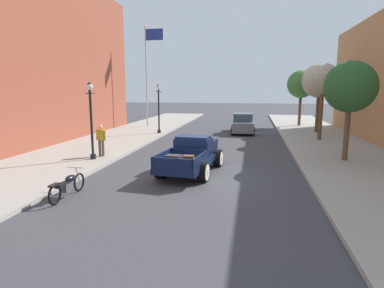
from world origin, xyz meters
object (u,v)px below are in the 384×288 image
at_px(car_background_grey, 243,124).
at_px(street_tree_farthest, 301,84).
at_px(flagpole, 148,65).
at_px(street_lamp_near, 91,115).
at_px(motorcycle_parked, 67,185).
at_px(pedestrian_sidewalk_left, 101,139).
at_px(street_tree_third, 319,81).
at_px(street_tree_nearest, 350,87).
at_px(hotrod_truck_navy, 193,154).
at_px(street_lamp_far, 159,105).
at_px(street_tree_second, 323,80).

xyz_separation_m(car_background_grey, street_tree_farthest, (5.24, 5.31, 3.29)).
bearing_deg(car_background_grey, flagpole, 165.86).
bearing_deg(street_lamp_near, motorcycle_parked, -71.31).
relative_size(car_background_grey, street_lamp_near, 1.13).
height_order(motorcycle_parked, car_background_grey, car_background_grey).
bearing_deg(street_lamp_near, pedestrian_sidewalk_left, 81.01).
bearing_deg(street_tree_third, street_lamp_near, -135.35).
distance_m(street_lamp_near, street_tree_farthest, 21.58).
height_order(street_tree_nearest, street_tree_third, street_tree_third).
height_order(flagpole, street_tree_third, flagpole).
xyz_separation_m(pedestrian_sidewalk_left, street_tree_nearest, (12.34, 1.33, 2.64)).
bearing_deg(car_background_grey, hotrod_truck_navy, -97.89).
relative_size(hotrod_truck_navy, street_lamp_far, 1.32).
xyz_separation_m(street_lamp_near, street_tree_farthest, (12.35, 17.62, 1.67)).
bearing_deg(street_tree_second, hotrod_truck_navy, -127.06).
bearing_deg(street_tree_second, street_lamp_far, 174.08).
relative_size(hotrod_truck_navy, street_tree_second, 0.97).
xyz_separation_m(street_lamp_far, street_tree_farthest, (11.80, 7.63, 1.67)).
bearing_deg(pedestrian_sidewalk_left, street_tree_nearest, 6.13).
xyz_separation_m(hotrod_truck_navy, street_lamp_far, (-4.74, 10.82, 1.63)).
xyz_separation_m(pedestrian_sidewalk_left, flagpole, (-1.82, 13.82, 4.68)).
xyz_separation_m(street_tree_nearest, street_tree_second, (0.07, 6.71, 0.54)).
bearing_deg(motorcycle_parked, flagpole, 99.96).
height_order(street_lamp_far, flagpole, flagpole).
bearing_deg(street_lamp_near, street_tree_second, 34.95).
xyz_separation_m(street_tree_nearest, street_tree_third, (0.63, 10.87, 0.54)).
height_order(street_tree_third, street_tree_farthest, street_tree_third).
bearing_deg(hotrod_truck_navy, car_background_grey, 82.11).
bearing_deg(street_tree_second, car_background_grey, 146.63).
bearing_deg(flagpole, street_tree_farthest, 12.38).
height_order(motorcycle_parked, street_tree_third, street_tree_third).
height_order(motorcycle_parked, street_tree_farthest, street_tree_farthest).
bearing_deg(car_background_grey, street_tree_farthest, 45.38).
height_order(hotrod_truck_navy, street_tree_third, street_tree_third).
relative_size(street_lamp_near, street_tree_farthest, 0.73).
xyz_separation_m(motorcycle_parked, street_lamp_near, (-1.76, 5.21, 1.94)).
xyz_separation_m(street_lamp_near, street_tree_nearest, (12.45, 2.05, 1.34)).
bearing_deg(street_tree_farthest, car_background_grey, -134.62).
bearing_deg(street_tree_third, pedestrian_sidewalk_left, -136.74).
height_order(pedestrian_sidewalk_left, street_tree_third, street_tree_third).
xyz_separation_m(street_lamp_near, flagpole, (-1.71, 14.54, 3.39)).
bearing_deg(street_tree_second, motorcycle_parked, -127.62).
bearing_deg(motorcycle_parked, street_lamp_far, 94.56).
height_order(street_tree_second, street_tree_farthest, street_tree_farthest).
bearing_deg(street_tree_nearest, street_tree_farthest, 90.39).
relative_size(street_lamp_near, flagpole, 0.42).
distance_m(hotrod_truck_navy, pedestrian_sidewalk_left, 5.41).
distance_m(street_lamp_far, street_tree_farthest, 14.15).
xyz_separation_m(street_lamp_near, street_tree_second, (12.52, 8.75, 1.88)).
xyz_separation_m(pedestrian_sidewalk_left, street_lamp_far, (0.44, 9.27, 1.30)).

